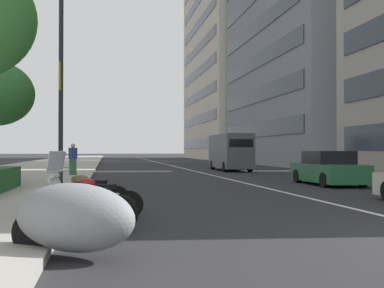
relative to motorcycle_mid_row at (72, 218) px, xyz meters
The scene contains 11 objects.
sidewalk_right_plaza 30.11m from the motorcycle_mid_row, ahead, with size 160.00×8.64×0.15m, color #A39E93.
lane_centre_stripe 35.40m from the motorcycle_mid_row, 10.96° to the right, with size 110.00×0.16×0.01m, color silver.
motorcycle_mid_row is the anchor object (origin of this frame).
motorcycle_far_end_row 2.64m from the motorcycle_mid_row, ahead, with size 1.36×1.96×1.49m.
motorcycle_by_sign_pole 3.83m from the motorcycle_mid_row, ahead, with size 0.75×2.19×1.47m.
motorcycle_nearest_camera 5.12m from the motorcycle_mid_row, ahead, with size 0.93×2.12×1.48m.
car_mid_block_traffic 15.78m from the motorcycle_mid_row, 39.28° to the right, with size 4.50×1.97×1.48m.
delivery_van_ahead 28.20m from the motorcycle_mid_row, 19.64° to the right, with size 6.09×2.13×2.67m.
street_lamp_with_banners 13.31m from the motorcycle_mid_row, ahead, with size 1.26×2.11×8.18m.
pedestrian_on_plaza 19.67m from the motorcycle_mid_row, ahead, with size 0.46×0.47×1.73m.
office_tower_far_left_down_avenue 76.47m from the motorcycle_mid_row, 19.83° to the right, with size 29.43×19.31×32.90m.
Camera 1 is at (-6.37, 6.27, 1.51)m, focal length 43.42 mm.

